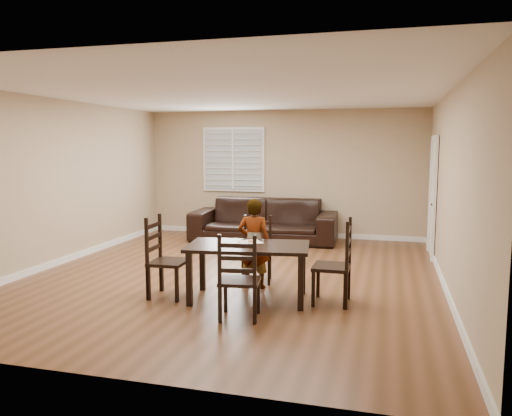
{
  "coord_description": "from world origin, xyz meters",
  "views": [
    {
      "loc": [
        2.21,
        -7.02,
        1.93
      ],
      "look_at": [
        0.27,
        0.25,
        1.0
      ],
      "focal_mm": 35.0,
      "sensor_mm": 36.0,
      "label": 1
    }
  ],
  "objects_px": {
    "dining_table": "(248,252)",
    "chair_far": "(238,282)",
    "chair_right": "(342,266)",
    "sofa": "(264,220)",
    "donut": "(252,241)",
    "child": "(254,243)",
    "chair_near": "(257,251)",
    "chair_left": "(159,260)"
  },
  "relations": [
    {
      "from": "dining_table",
      "to": "chair_far",
      "type": "bearing_deg",
      "value": -89.87
    },
    {
      "from": "chair_right",
      "to": "sofa",
      "type": "relative_size",
      "value": 0.36
    },
    {
      "from": "chair_far",
      "to": "sofa",
      "type": "distance_m",
      "value": 4.78
    },
    {
      "from": "donut",
      "to": "sofa",
      "type": "xyz_separation_m",
      "value": [
        -0.77,
        3.73,
        -0.3
      ]
    },
    {
      "from": "chair_right",
      "to": "child",
      "type": "height_order",
      "value": "child"
    },
    {
      "from": "chair_near",
      "to": "child",
      "type": "distance_m",
      "value": 0.46
    },
    {
      "from": "donut",
      "to": "sofa",
      "type": "bearing_deg",
      "value": 101.69
    },
    {
      "from": "chair_near",
      "to": "chair_right",
      "type": "bearing_deg",
      "value": -42.95
    },
    {
      "from": "chair_far",
      "to": "sofa",
      "type": "relative_size",
      "value": 0.34
    },
    {
      "from": "chair_left",
      "to": "child",
      "type": "relative_size",
      "value": 0.85
    },
    {
      "from": "chair_right",
      "to": "donut",
      "type": "height_order",
      "value": "chair_right"
    },
    {
      "from": "sofa",
      "to": "dining_table",
      "type": "bearing_deg",
      "value": -80.88
    },
    {
      "from": "child",
      "to": "donut",
      "type": "height_order",
      "value": "child"
    },
    {
      "from": "chair_left",
      "to": "sofa",
      "type": "bearing_deg",
      "value": -7.59
    },
    {
      "from": "chair_near",
      "to": "chair_far",
      "type": "xyz_separation_m",
      "value": [
        0.24,
        -1.75,
        0.02
      ]
    },
    {
      "from": "dining_table",
      "to": "child",
      "type": "xyz_separation_m",
      "value": [
        -0.07,
        0.54,
        0.0
      ]
    },
    {
      "from": "chair_far",
      "to": "chair_left",
      "type": "height_order",
      "value": "chair_left"
    },
    {
      "from": "dining_table",
      "to": "sofa",
      "type": "bearing_deg",
      "value": 93.59
    },
    {
      "from": "dining_table",
      "to": "chair_right",
      "type": "bearing_deg",
      "value": -0.87
    },
    {
      "from": "chair_near",
      "to": "donut",
      "type": "height_order",
      "value": "chair_near"
    },
    {
      "from": "dining_table",
      "to": "sofa",
      "type": "distance_m",
      "value": 3.98
    },
    {
      "from": "chair_near",
      "to": "dining_table",
      "type": "bearing_deg",
      "value": -92.64
    },
    {
      "from": "chair_far",
      "to": "child",
      "type": "xyz_separation_m",
      "value": [
        -0.18,
        1.34,
        0.17
      ]
    },
    {
      "from": "chair_near",
      "to": "donut",
      "type": "distance_m",
      "value": 0.85
    },
    {
      "from": "chair_left",
      "to": "donut",
      "type": "distance_m",
      "value": 1.22
    },
    {
      "from": "chair_far",
      "to": "donut",
      "type": "xyz_separation_m",
      "value": [
        -0.11,
        0.97,
        0.28
      ]
    },
    {
      "from": "chair_right",
      "to": "chair_far",
      "type": "bearing_deg",
      "value": -47.88
    },
    {
      "from": "chair_near",
      "to": "donut",
      "type": "relative_size",
      "value": 10.14
    },
    {
      "from": "donut",
      "to": "chair_right",
      "type": "bearing_deg",
      "value": -1.64
    },
    {
      "from": "dining_table",
      "to": "chair_far",
      "type": "distance_m",
      "value": 0.83
    },
    {
      "from": "dining_table",
      "to": "child",
      "type": "distance_m",
      "value": 0.55
    },
    {
      "from": "chair_left",
      "to": "child",
      "type": "height_order",
      "value": "child"
    },
    {
      "from": "chair_near",
      "to": "sofa",
      "type": "relative_size",
      "value": 0.32
    },
    {
      "from": "chair_right",
      "to": "chair_near",
      "type": "bearing_deg",
      "value": -122.05
    },
    {
      "from": "chair_near",
      "to": "sofa",
      "type": "distance_m",
      "value": 3.01
    },
    {
      "from": "chair_right",
      "to": "donut",
      "type": "relative_size",
      "value": 11.39
    },
    {
      "from": "chair_far",
      "to": "chair_left",
      "type": "distance_m",
      "value": 1.43
    },
    {
      "from": "chair_near",
      "to": "chair_right",
      "type": "relative_size",
      "value": 0.89
    },
    {
      "from": "chair_right",
      "to": "chair_left",
      "type": "bearing_deg",
      "value": -82.83
    },
    {
      "from": "chair_far",
      "to": "chair_left",
      "type": "xyz_separation_m",
      "value": [
        -1.26,
        0.66,
        0.03
      ]
    },
    {
      "from": "dining_table",
      "to": "chair_far",
      "type": "height_order",
      "value": "chair_far"
    },
    {
      "from": "sofa",
      "to": "chair_far",
      "type": "bearing_deg",
      "value": -81.47
    }
  ]
}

